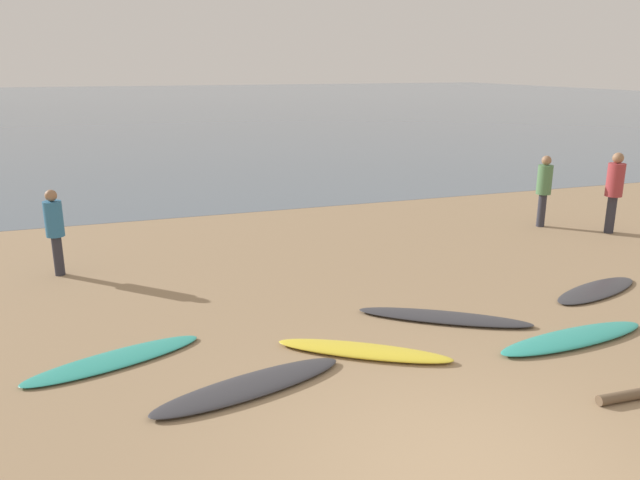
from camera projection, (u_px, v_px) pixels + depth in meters
name	position (u px, v px, depth m)	size (l,w,h in m)	color
ground_plane	(241.00, 228.00, 14.85)	(120.00, 120.00, 0.20)	#997C5B
ocean_water	(133.00, 103.00, 61.32)	(140.00, 100.00, 0.01)	slate
surfboard_0	(115.00, 360.00, 7.97)	(2.31, 0.56, 0.07)	teal
surfboard_1	(250.00, 386.00, 7.29)	(2.46, 0.57, 0.10)	#333338
surfboard_2	(364.00, 351.00, 8.18)	(2.35, 0.45, 0.10)	yellow
surfboard_3	(444.00, 317.00, 9.28)	(2.59, 0.49, 0.08)	#333338
surfboard_4	(573.00, 338.00, 8.56)	(2.49, 0.54, 0.09)	teal
surfboard_5	(597.00, 290.00, 10.42)	(2.07, 0.59, 0.06)	#333338
person_0	(54.00, 225.00, 11.02)	(0.32, 0.32, 1.58)	#2D2D38
person_1	(544.00, 185.00, 14.37)	(0.34, 0.34, 1.68)	#2D2D38
person_2	(614.00, 186.00, 13.79)	(0.37, 0.37, 1.83)	#2D2D38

